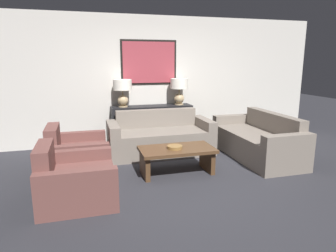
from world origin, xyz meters
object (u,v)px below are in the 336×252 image
at_px(console_table, 152,125).
at_px(decorative_bowl, 175,147).
at_px(armchair_near_back_wall, 76,155).
at_px(table_lamp_right, 179,88).
at_px(table_lamp_left, 123,89).
at_px(couch_by_back_wall, 160,138).
at_px(couch_by_side, 258,142).
at_px(coffee_table, 177,155).
at_px(armchair_near_camera, 75,181).

distance_m(console_table, decorative_bowl, 1.79).
bearing_deg(console_table, armchair_near_back_wall, -141.20).
relative_size(table_lamp_right, armchair_near_back_wall, 0.56).
height_order(console_table, table_lamp_left, table_lamp_left).
xyz_separation_m(table_lamp_left, armchair_near_back_wall, (-0.93, -1.23, -0.92)).
xyz_separation_m(couch_by_back_wall, couch_by_side, (1.66, -0.70, 0.00)).
distance_m(table_lamp_left, coffee_table, 2.06).
bearing_deg(decorative_bowl, table_lamp_left, 107.01).
height_order(decorative_bowl, armchair_near_back_wall, armchair_near_back_wall).
xyz_separation_m(table_lamp_left, decorative_bowl, (0.55, -1.79, -0.74)).
bearing_deg(coffee_table, armchair_near_camera, -160.22).
distance_m(coffee_table, armchair_near_back_wall, 1.61).
bearing_deg(table_lamp_left, coffee_table, -71.67).
height_order(table_lamp_right, couch_by_side, table_lamp_right).
distance_m(couch_by_back_wall, armchair_near_camera, 2.23).
bearing_deg(couch_by_side, table_lamp_left, 148.41).
relative_size(decorative_bowl, armchair_near_back_wall, 0.24).
distance_m(table_lamp_right, couch_by_back_wall, 1.27).
distance_m(couch_by_side, armchair_near_camera, 3.32).
bearing_deg(armchair_near_camera, table_lamp_left, 68.13).
distance_m(table_lamp_right, armchair_near_back_wall, 2.62).
bearing_deg(couch_by_side, couch_by_back_wall, 157.13).
bearing_deg(armchair_near_back_wall, console_table, 38.80).
bearing_deg(console_table, decorative_bowl, -91.51).
height_order(couch_by_back_wall, couch_by_side, same).
height_order(console_table, coffee_table, console_table).
height_order(couch_by_side, armchair_near_camera, couch_by_side).
xyz_separation_m(couch_by_side, armchair_near_camera, (-3.19, -0.93, -0.03)).
bearing_deg(table_lamp_left, table_lamp_right, 0.00).
distance_m(couch_by_back_wall, decorative_bowl, 1.11).
height_order(console_table, table_lamp_right, table_lamp_right).
bearing_deg(decorative_bowl, couch_by_side, 13.18).
relative_size(couch_by_side, armchair_near_back_wall, 1.98).
bearing_deg(table_lamp_right, armchair_near_camera, -132.45).
relative_size(console_table, armchair_near_back_wall, 1.72).
distance_m(table_lamp_left, couch_by_side, 2.79).
xyz_separation_m(table_lamp_right, armchair_near_camera, (-2.12, -2.32, -0.92)).
relative_size(table_lamp_left, armchair_near_camera, 0.56).
bearing_deg(table_lamp_right, console_table, 180.00).
xyz_separation_m(table_lamp_right, couch_by_back_wall, (-0.59, -0.69, -0.89)).
xyz_separation_m(couch_by_back_wall, armchair_near_back_wall, (-1.52, -0.54, -0.03)).
relative_size(table_lamp_left, coffee_table, 0.48).
height_order(table_lamp_left, couch_by_side, table_lamp_left).
relative_size(table_lamp_right, decorative_bowl, 2.33).
bearing_deg(console_table, table_lamp_left, 180.00).
height_order(decorative_bowl, armchair_near_camera, armchair_near_camera).
bearing_deg(couch_by_back_wall, couch_by_side, -22.87).
bearing_deg(couch_by_side, armchair_near_back_wall, 177.08).
bearing_deg(couch_by_side, decorative_bowl, -166.82).
xyz_separation_m(couch_by_back_wall, coffee_table, (-0.01, -1.08, 0.01)).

